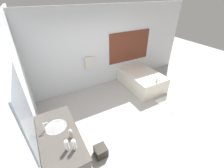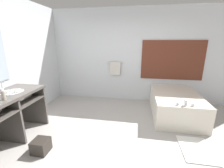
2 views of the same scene
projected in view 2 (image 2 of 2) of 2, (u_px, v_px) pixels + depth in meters
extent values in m
plane|color=#A8A39E|center=(113.00, 143.00, 2.72)|extent=(16.00, 16.00, 0.00)
cube|color=silver|center=(125.00, 56.00, 4.46)|extent=(7.40, 0.06, 2.70)
cube|color=brown|center=(172.00, 60.00, 4.23)|extent=(1.70, 0.02, 1.10)
cylinder|color=silver|center=(115.00, 63.00, 4.50)|extent=(0.50, 0.02, 0.02)
cube|color=beige|center=(115.00, 69.00, 4.53)|extent=(0.32, 0.04, 0.40)
cube|color=#4C4742|center=(2.00, 97.00, 2.52)|extent=(0.67, 1.42, 0.05)
cube|color=#4C4742|center=(5.00, 108.00, 2.57)|extent=(0.64, 1.35, 0.02)
cylinder|color=white|center=(13.00, 96.00, 2.73)|extent=(0.39, 0.39, 0.15)
cube|color=#4C4742|center=(7.00, 121.00, 2.64)|extent=(0.62, 0.04, 0.85)
cube|color=#4C4742|center=(33.00, 105.00, 3.29)|extent=(0.62, 0.04, 0.85)
cylinder|color=beige|center=(22.00, 97.00, 2.88)|extent=(0.13, 0.39, 0.13)
cylinder|color=silver|center=(3.00, 91.00, 2.74)|extent=(0.04, 0.04, 0.02)
cylinder|color=silver|center=(2.00, 86.00, 2.71)|extent=(0.02, 0.02, 0.16)
cube|color=silver|center=(3.00, 82.00, 2.69)|extent=(0.07, 0.01, 0.01)
cube|color=silver|center=(175.00, 104.00, 3.71)|extent=(1.06, 1.67, 0.56)
ellipsoid|color=white|center=(175.00, 99.00, 3.68)|extent=(0.77, 1.20, 0.30)
cube|color=silver|center=(185.00, 103.00, 2.92)|extent=(0.04, 0.07, 0.12)
sphere|color=silver|center=(178.00, 104.00, 2.96)|extent=(0.06, 0.06, 0.06)
sphere|color=silver|center=(193.00, 105.00, 2.91)|extent=(0.06, 0.06, 0.06)
cylinder|color=gray|center=(3.00, 95.00, 2.32)|extent=(0.06, 0.06, 0.15)
cylinder|color=silver|center=(2.00, 90.00, 2.30)|extent=(0.03, 0.03, 0.03)
cube|color=#2D2823|center=(41.00, 146.00, 2.48)|extent=(0.25, 0.25, 0.23)
cube|color=white|center=(196.00, 149.00, 2.56)|extent=(0.50, 0.68, 0.02)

